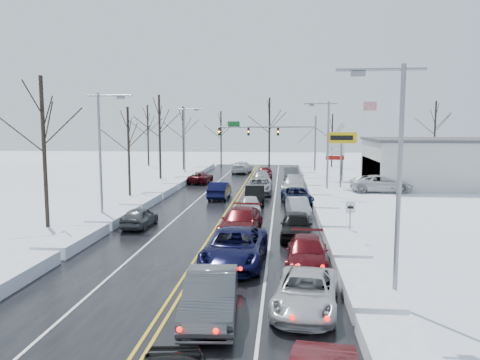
# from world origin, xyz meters

# --- Properties ---
(ground) EXTENTS (160.00, 160.00, 0.00)m
(ground) POSITION_xyz_m (0.00, 0.00, 0.00)
(ground) COLOR white
(ground) RESTS_ON ground
(road_surface) EXTENTS (14.00, 84.00, 0.01)m
(road_surface) POSITION_xyz_m (0.00, 2.00, 0.01)
(road_surface) COLOR black
(road_surface) RESTS_ON ground
(snow_bank_left) EXTENTS (1.89, 72.00, 0.65)m
(snow_bank_left) POSITION_xyz_m (-7.60, 2.00, 0.00)
(snow_bank_left) COLOR white
(snow_bank_left) RESTS_ON ground
(snow_bank_right) EXTENTS (1.89, 72.00, 0.65)m
(snow_bank_right) POSITION_xyz_m (7.60, 2.00, 0.00)
(snow_bank_right) COLOR white
(snow_bank_right) RESTS_ON ground
(traffic_signal_mast) EXTENTS (13.28, 0.39, 8.00)m
(traffic_signal_mast) POSITION_xyz_m (3.45, 27.99, 5.48)
(traffic_signal_mast) COLOR slate
(traffic_signal_mast) RESTS_ON ground
(tires_plus_sign) EXTENTS (3.20, 0.34, 6.00)m
(tires_plus_sign) POSITION_xyz_m (10.50, 15.99, 4.99)
(tires_plus_sign) COLOR slate
(tires_plus_sign) RESTS_ON ground
(used_vehicles_sign) EXTENTS (2.20, 0.22, 4.65)m
(used_vehicles_sign) POSITION_xyz_m (10.50, 22.00, 3.32)
(used_vehicles_sign) COLOR slate
(used_vehicles_sign) RESTS_ON ground
(speed_limit_sign) EXTENTS (0.55, 0.09, 2.35)m
(speed_limit_sign) POSITION_xyz_m (8.20, -8.00, 1.63)
(speed_limit_sign) COLOR slate
(speed_limit_sign) RESTS_ON ground
(flagpole) EXTENTS (1.87, 1.20, 10.00)m
(flagpole) POSITION_xyz_m (15.17, 30.00, 5.93)
(flagpole) COLOR silver
(flagpole) RESTS_ON ground
(dealership_building) EXTENTS (20.40, 12.40, 5.30)m
(dealership_building) POSITION_xyz_m (23.98, 18.00, 2.66)
(dealership_building) COLOR beige
(dealership_building) RESTS_ON ground
(streetlight_se) EXTENTS (3.20, 0.25, 9.00)m
(streetlight_se) POSITION_xyz_m (8.30, -18.00, 5.31)
(streetlight_se) COLOR slate
(streetlight_se) RESTS_ON ground
(streetlight_ne) EXTENTS (3.20, 0.25, 9.00)m
(streetlight_ne) POSITION_xyz_m (8.30, 10.00, 5.31)
(streetlight_ne) COLOR slate
(streetlight_ne) RESTS_ON ground
(streetlight_sw) EXTENTS (3.20, 0.25, 9.00)m
(streetlight_sw) POSITION_xyz_m (-8.30, -4.00, 5.31)
(streetlight_sw) COLOR slate
(streetlight_sw) RESTS_ON ground
(streetlight_nw) EXTENTS (3.20, 0.25, 9.00)m
(streetlight_nw) POSITION_xyz_m (-8.30, 24.00, 5.31)
(streetlight_nw) COLOR slate
(streetlight_nw) RESTS_ON ground
(tree_left_b) EXTENTS (4.00, 4.00, 10.00)m
(tree_left_b) POSITION_xyz_m (-11.50, -6.00, 6.99)
(tree_left_b) COLOR #2D231C
(tree_left_b) RESTS_ON ground
(tree_left_c) EXTENTS (3.40, 3.40, 8.50)m
(tree_left_c) POSITION_xyz_m (-10.50, 8.00, 5.94)
(tree_left_c) COLOR #2D231C
(tree_left_c) RESTS_ON ground
(tree_left_d) EXTENTS (4.20, 4.20, 10.50)m
(tree_left_d) POSITION_xyz_m (-11.20, 22.00, 7.33)
(tree_left_d) COLOR #2D231C
(tree_left_d) RESTS_ON ground
(tree_left_e) EXTENTS (3.80, 3.80, 9.50)m
(tree_left_e) POSITION_xyz_m (-10.80, 34.00, 6.64)
(tree_left_e) COLOR #2D231C
(tree_left_e) RESTS_ON ground
(tree_far_a) EXTENTS (4.00, 4.00, 10.00)m
(tree_far_a) POSITION_xyz_m (-18.00, 40.00, 6.99)
(tree_far_a) COLOR #2D231C
(tree_far_a) RESTS_ON ground
(tree_far_b) EXTENTS (3.60, 3.60, 9.00)m
(tree_far_b) POSITION_xyz_m (-6.00, 41.00, 6.29)
(tree_far_b) COLOR #2D231C
(tree_far_b) RESTS_ON ground
(tree_far_c) EXTENTS (4.40, 4.40, 11.00)m
(tree_far_c) POSITION_xyz_m (2.00, 39.00, 7.68)
(tree_far_c) COLOR #2D231C
(tree_far_c) RESTS_ON ground
(tree_far_d) EXTENTS (3.40, 3.40, 8.50)m
(tree_far_d) POSITION_xyz_m (12.00, 40.50, 5.94)
(tree_far_d) COLOR #2D231C
(tree_far_d) RESTS_ON ground
(tree_far_e) EXTENTS (4.20, 4.20, 10.50)m
(tree_far_e) POSITION_xyz_m (28.00, 41.00, 7.33)
(tree_far_e) COLOR #2D231C
(tree_far_e) RESTS_ON ground
(queued_car_1) EXTENTS (2.13, 5.21, 1.68)m
(queued_car_1) POSITION_xyz_m (1.75, -19.83, 0.00)
(queued_car_1) COLOR #46484B
(queued_car_1) RESTS_ON ground
(queued_car_2) EXTENTS (3.09, 6.27, 1.71)m
(queued_car_2) POSITION_xyz_m (1.93, -13.29, 0.00)
(queued_car_2) COLOR black
(queued_car_2) RESTS_ON ground
(queued_car_3) EXTENTS (2.73, 5.76, 1.62)m
(queued_car_3) POSITION_xyz_m (1.64, -7.01, 0.00)
(queued_car_3) COLOR #530B0F
(queued_car_3) RESTS_ON ground
(queued_car_4) EXTENTS (1.99, 4.18, 1.38)m
(queued_car_4) POSITION_xyz_m (1.75, -0.32, 0.00)
(queued_car_4) COLOR silver
(queued_car_4) RESTS_ON ground
(queued_car_5) EXTENTS (1.85, 4.78, 1.55)m
(queued_car_5) POSITION_xyz_m (1.82, 4.40, 0.00)
(queued_car_5) COLOR black
(queued_car_5) RESTS_ON ground
(queued_car_6) EXTENTS (2.61, 5.57, 1.54)m
(queued_car_6) POSITION_xyz_m (1.88, 10.22, 0.00)
(queued_car_6) COLOR #919498
(queued_car_6) RESTS_ON ground
(queued_car_7) EXTENTS (2.38, 5.05, 1.42)m
(queued_car_7) POSITION_xyz_m (1.78, 18.09, 0.00)
(queued_car_7) COLOR #929399
(queued_car_7) RESTS_ON ground
(queued_car_8) EXTENTS (1.86, 4.42, 1.49)m
(queued_car_8) POSITION_xyz_m (1.94, 23.79, 0.00)
(queued_car_8) COLOR #4F0A0F
(queued_car_8) RESTS_ON ground
(queued_car_10) EXTENTS (2.88, 5.20, 1.38)m
(queued_car_10) POSITION_xyz_m (5.13, -18.75, 0.00)
(queued_car_10) COLOR #B8B8BA
(queued_car_10) RESTS_ON ground
(queued_car_11) EXTENTS (2.20, 4.93, 1.40)m
(queued_car_11) POSITION_xyz_m (5.43, -13.35, 0.00)
(queued_car_11) COLOR #4D0A0F
(queued_car_11) RESTS_ON ground
(queued_car_12) EXTENTS (2.07, 4.77, 1.60)m
(queued_car_12) POSITION_xyz_m (5.08, -7.77, 0.00)
(queued_car_12) COLOR black
(queued_car_12) RESTS_ON ground
(queued_car_13) EXTENTS (1.93, 4.29, 1.37)m
(queued_car_13) POSITION_xyz_m (5.40, -0.70, 0.00)
(queued_car_13) COLOR #96989D
(queued_car_13) RESTS_ON ground
(queued_car_14) EXTENTS (2.87, 5.41, 1.45)m
(queued_car_14) POSITION_xyz_m (5.44, 4.19, 0.00)
(queued_car_14) COLOR black
(queued_car_14) RESTS_ON ground
(queued_car_15) EXTENTS (2.62, 5.69, 1.61)m
(queued_car_15) POSITION_xyz_m (5.36, 11.54, 0.00)
(queued_car_15) COLOR #B9B9BC
(queued_car_15) RESTS_ON ground
(queued_car_16) EXTENTS (1.64, 3.94, 1.33)m
(queued_car_16) POSITION_xyz_m (5.28, 16.92, 0.00)
(queued_car_16) COLOR silver
(queued_car_16) RESTS_ON ground
(queued_car_17) EXTENTS (1.87, 4.81, 1.56)m
(queued_car_17) POSITION_xyz_m (5.21, 22.52, 0.00)
(queued_car_17) COLOR #3D4042
(queued_car_17) RESTS_ON ground
(oncoming_car_0) EXTENTS (1.73, 4.79, 1.57)m
(oncoming_car_0) POSITION_xyz_m (-1.60, 7.01, 0.00)
(oncoming_car_0) COLOR black
(oncoming_car_0) RESTS_ON ground
(oncoming_car_1) EXTENTS (2.58, 4.93, 1.32)m
(oncoming_car_1) POSITION_xyz_m (-5.36, 18.08, 0.00)
(oncoming_car_1) COLOR #45090F
(oncoming_car_1) RESTS_ON ground
(oncoming_car_2) EXTENTS (2.90, 5.86, 1.64)m
(oncoming_car_2) POSITION_xyz_m (-1.58, 30.16, 0.00)
(oncoming_car_2) COLOR silver
(oncoming_car_2) RESTS_ON ground
(oncoming_car_3) EXTENTS (1.78, 4.07, 1.36)m
(oncoming_car_3) POSITION_xyz_m (-5.29, -5.54, 0.00)
(oncoming_car_3) COLOR #44484A
(oncoming_car_3) RESTS_ON ground
(parked_car_0) EXTENTS (6.22, 2.91, 1.72)m
(parked_car_0) POSITION_xyz_m (14.20, 12.71, 0.00)
(parked_car_0) COLOR silver
(parked_car_0) RESTS_ON ground
(parked_car_1) EXTENTS (2.39, 5.64, 1.62)m
(parked_car_1) POSITION_xyz_m (16.92, 15.96, 0.00)
(parked_car_1) COLOR #434648
(parked_car_1) RESTS_ON ground
(parked_car_2) EXTENTS (1.84, 4.26, 1.43)m
(parked_car_2) POSITION_xyz_m (15.17, 22.63, 0.00)
(parked_car_2) COLOR black
(parked_car_2) RESTS_ON ground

